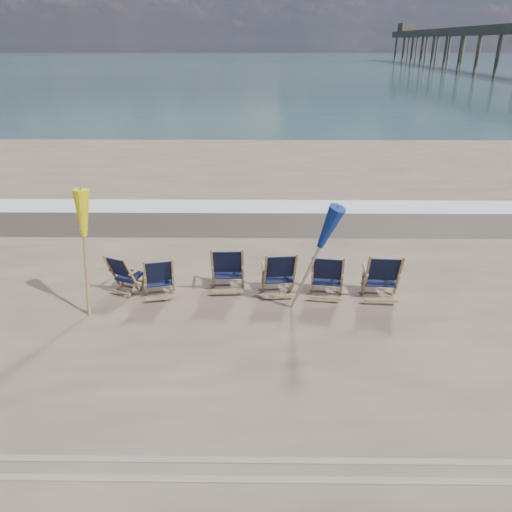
# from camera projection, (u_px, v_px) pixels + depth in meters

# --- Properties ---
(ocean) EXTENTS (400.00, 400.00, 0.00)m
(ocean) POSITION_uv_depth(u_px,v_px,m) (262.00, 62.00, 125.82)
(ocean) COLOR #325053
(ocean) RESTS_ON ground
(surf_foam) EXTENTS (200.00, 1.40, 0.01)m
(surf_foam) POSITION_uv_depth(u_px,v_px,m) (258.00, 206.00, 15.89)
(surf_foam) COLOR silver
(surf_foam) RESTS_ON ground
(wet_sand_strip) EXTENTS (200.00, 2.60, 0.00)m
(wet_sand_strip) POSITION_uv_depth(u_px,v_px,m) (258.00, 222.00, 14.51)
(wet_sand_strip) COLOR #42362A
(wet_sand_strip) RESTS_ON ground
(tire_tracks) EXTENTS (80.00, 1.30, 0.01)m
(tire_tracks) POSITION_uv_depth(u_px,v_px,m) (251.00, 501.00, 5.69)
(tire_tracks) COLOR gray
(tire_tracks) RESTS_ON ground
(beach_chair_0) EXTENTS (0.80, 0.84, 0.91)m
(beach_chair_0) POSITION_uv_depth(u_px,v_px,m) (131.00, 276.00, 10.09)
(beach_chair_0) COLOR black
(beach_chair_0) RESTS_ON ground
(beach_chair_1) EXTENTS (0.76, 0.82, 0.97)m
(beach_chair_1) POSITION_uv_depth(u_px,v_px,m) (173.00, 277.00, 10.00)
(beach_chair_1) COLOR black
(beach_chair_1) RESTS_ON ground
(beach_chair_2) EXTENTS (0.73, 0.82, 1.10)m
(beach_chair_2) POSITION_uv_depth(u_px,v_px,m) (243.00, 270.00, 10.17)
(beach_chair_2) COLOR black
(beach_chair_2) RESTS_ON ground
(beach_chair_3) EXTENTS (0.76, 0.83, 1.07)m
(beach_chair_3) POSITION_uv_depth(u_px,v_px,m) (295.00, 274.00, 10.03)
(beach_chair_3) COLOR black
(beach_chair_3) RESTS_ON ground
(beach_chair_4) EXTENTS (0.78, 0.85, 1.06)m
(beach_chair_4) POSITION_uv_depth(u_px,v_px,m) (342.00, 278.00, 9.87)
(beach_chair_4) COLOR black
(beach_chair_4) RESTS_ON ground
(beach_chair_5) EXTENTS (0.77, 0.85, 1.11)m
(beach_chair_5) POSITION_uv_depth(u_px,v_px,m) (399.00, 278.00, 9.79)
(beach_chair_5) COLOR black
(beach_chair_5) RESTS_ON ground
(umbrella_yellow) EXTENTS (0.30, 0.30, 2.42)m
(umbrella_yellow) POSITION_uv_depth(u_px,v_px,m) (80.00, 221.00, 8.91)
(umbrella_yellow) COLOR #A9814B
(umbrella_yellow) RESTS_ON ground
(umbrella_blue) EXTENTS (0.30, 0.30, 2.38)m
(umbrella_blue) POSITION_uv_depth(u_px,v_px,m) (313.00, 224.00, 8.90)
(umbrella_blue) COLOR #A5A5AD
(umbrella_blue) RESTS_ON ground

